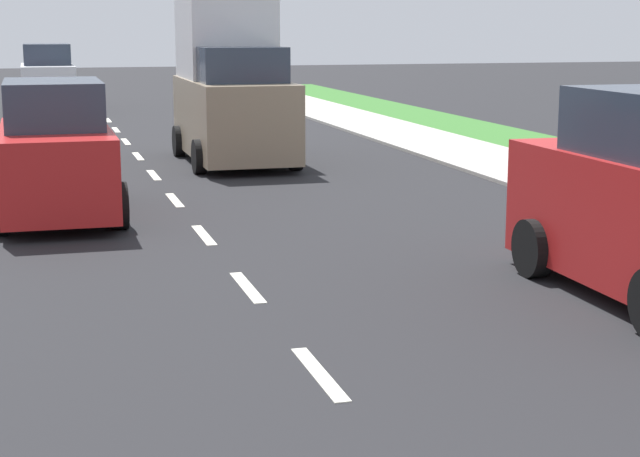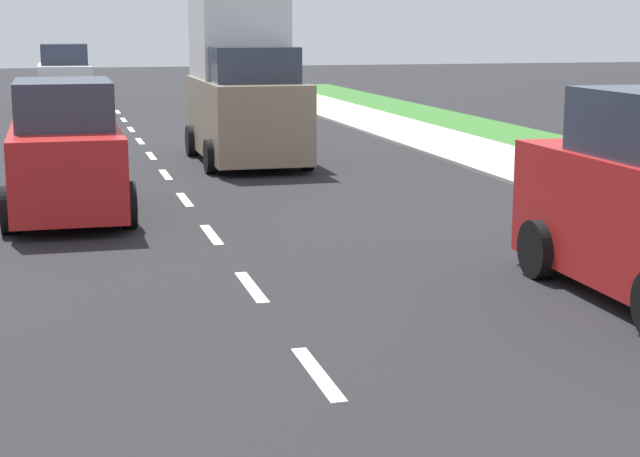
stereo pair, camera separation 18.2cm
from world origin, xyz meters
The scene contains 5 objects.
ground_plane centered at (0.00, 21.00, 0.00)m, with size 96.00×96.00×0.00m, color black.
lane_center_line centered at (0.00, 25.20, 0.00)m, with size 0.14×46.40×0.01m.
delivery_truck centered at (1.86, 19.31, 1.61)m, with size 2.16×4.60×3.54m.
car_oncoming_lead centered at (-1.90, 13.75, 0.95)m, with size 1.87×3.99×2.06m.
car_oncoming_third centered at (-1.63, 34.25, 1.03)m, with size 1.98×4.07×2.22m.
Camera 2 is at (-2.04, -2.32, 2.90)m, focal length 58.01 mm.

